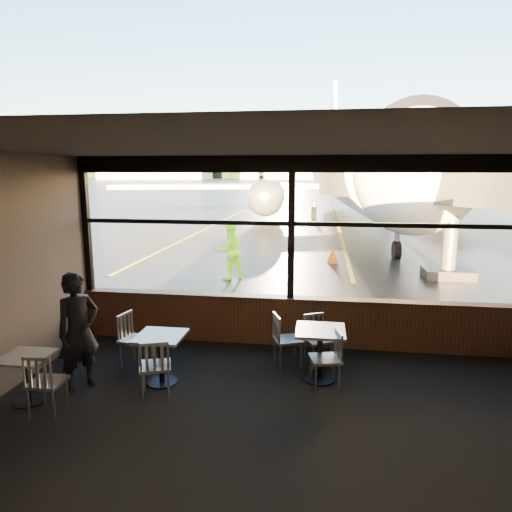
% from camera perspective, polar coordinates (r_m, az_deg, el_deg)
% --- Properties ---
extents(ground_plane, '(520.00, 520.00, 0.00)m').
position_cam_1_polar(ground_plane, '(128.22, 8.16, 8.98)').
color(ground_plane, black).
rests_on(ground_plane, ground).
extents(carpet_floor, '(8.00, 6.00, 0.01)m').
position_cam_1_polar(carpet_floor, '(6.12, 2.06, -21.17)').
color(carpet_floor, black).
rests_on(carpet_floor, ground).
extents(ceiling, '(8.00, 6.00, 0.04)m').
position_cam_1_polar(ceiling, '(5.21, 2.32, 13.57)').
color(ceiling, '#38332D').
rests_on(ceiling, ground).
extents(wall_back, '(8.00, 0.04, 3.50)m').
position_cam_1_polar(wall_back, '(2.68, -5.31, -22.80)').
color(wall_back, '#524841').
rests_on(wall_back, ground).
extents(window_sill, '(8.00, 0.28, 0.90)m').
position_cam_1_polar(window_sill, '(8.65, 4.28, -8.20)').
color(window_sill, '#512C18').
rests_on(window_sill, ground).
extents(window_header, '(8.00, 0.18, 0.30)m').
position_cam_1_polar(window_header, '(8.19, 4.56, 11.38)').
color(window_header, black).
rests_on(window_header, ground).
extents(mullion_left, '(0.12, 0.12, 2.60)m').
position_cam_1_polar(mullion_left, '(9.39, -20.43, 3.61)').
color(mullion_left, black).
rests_on(mullion_left, ground).
extents(mullion_centre, '(0.12, 0.12, 2.60)m').
position_cam_1_polar(mullion_centre, '(8.26, 4.44, 3.38)').
color(mullion_centre, black).
rests_on(mullion_centre, ground).
extents(window_transom, '(8.00, 0.10, 0.08)m').
position_cam_1_polar(window_transom, '(8.24, 4.45, 4.07)').
color(window_transom, black).
rests_on(window_transom, ground).
extents(airliner, '(34.44, 40.40, 11.72)m').
position_cam_1_polar(airliner, '(30.39, 12.38, 15.27)').
color(airliner, white).
rests_on(airliner, ground_plane).
extents(jet_bridge, '(8.57, 10.47, 4.57)m').
position_cam_1_polar(jet_bridge, '(14.04, 20.96, 6.01)').
color(jet_bridge, '#2A2A2C').
rests_on(jet_bridge, ground_plane).
extents(cafe_table_near, '(0.75, 0.75, 0.83)m').
position_cam_1_polar(cafe_table_near, '(7.32, 7.97, -12.13)').
color(cafe_table_near, gray).
rests_on(cafe_table_near, carpet_floor).
extents(cafe_table_mid, '(0.71, 0.71, 0.78)m').
position_cam_1_polar(cafe_table_mid, '(7.31, -11.75, -12.51)').
color(cafe_table_mid, gray).
rests_on(cafe_table_mid, carpet_floor).
extents(cafe_table_left, '(0.64, 0.64, 0.71)m').
position_cam_1_polar(cafe_table_left, '(7.36, -26.64, -13.60)').
color(cafe_table_left, '#9D9990').
rests_on(cafe_table_left, carpet_floor).
extents(chair_near_e, '(0.60, 0.60, 0.90)m').
position_cam_1_polar(chair_near_e, '(7.06, 8.64, -12.69)').
color(chair_near_e, '#B4B0A2').
rests_on(chair_near_e, carpet_floor).
extents(chair_near_w, '(0.65, 0.65, 0.92)m').
position_cam_1_polar(chair_near_w, '(7.73, 4.01, -10.45)').
color(chair_near_w, '#B4AFA3').
rests_on(chair_near_w, carpet_floor).
extents(chair_near_n, '(0.63, 0.63, 0.86)m').
position_cam_1_polar(chair_near_n, '(7.85, 7.77, -10.42)').
color(chair_near_n, '#B7B2A6').
rests_on(chair_near_n, carpet_floor).
extents(chair_mid_s, '(0.63, 0.63, 0.91)m').
position_cam_1_polar(chair_mid_s, '(6.90, -12.47, -13.37)').
color(chair_mid_s, '#AFAB9E').
rests_on(chair_mid_s, carpet_floor).
extents(chair_mid_w, '(0.60, 0.60, 0.92)m').
position_cam_1_polar(chair_mid_w, '(7.97, -14.77, -10.14)').
color(chair_mid_w, beige).
rests_on(chair_mid_w, carpet_floor).
extents(chair_left_s, '(0.51, 0.51, 0.90)m').
position_cam_1_polar(chair_left_s, '(6.89, -24.64, -14.21)').
color(chair_left_s, '#B8B3A6').
rests_on(chair_left_s, carpet_floor).
extents(passenger, '(0.72, 0.77, 1.78)m').
position_cam_1_polar(passenger, '(7.33, -21.31, -8.78)').
color(passenger, black).
rests_on(passenger, carpet_floor).
extents(ground_crew, '(1.05, 1.02, 1.71)m').
position_cam_1_polar(ground_crew, '(13.80, -3.33, 0.63)').
color(ground_crew, '#BFF219').
rests_on(ground_crew, ground_plane).
extents(cone_nose, '(0.40, 0.40, 0.55)m').
position_cam_1_polar(cone_nose, '(16.52, 9.57, 0.10)').
color(cone_nose, '#FF5D08').
rests_on(cone_nose, ground_plane).
extents(hangar_left, '(45.00, 18.00, 11.00)m').
position_cam_1_polar(hangar_left, '(200.98, -12.47, 10.93)').
color(hangar_left, silver).
rests_on(hangar_left, ground_plane).
extents(hangar_mid, '(38.00, 15.00, 10.00)m').
position_cam_1_polar(hangar_mid, '(193.18, 8.30, 10.94)').
color(hangar_mid, silver).
rests_on(hangar_mid, ground_plane).
extents(hangar_right, '(50.00, 20.00, 12.00)m').
position_cam_1_polar(hangar_right, '(195.46, 26.47, 10.26)').
color(hangar_right, silver).
rests_on(hangar_right, ground_plane).
extents(fuel_tank_a, '(8.00, 8.00, 6.00)m').
position_cam_1_polar(fuel_tank_a, '(192.61, -0.83, 10.45)').
color(fuel_tank_a, silver).
rests_on(fuel_tank_a, ground_plane).
extents(fuel_tank_b, '(8.00, 8.00, 6.00)m').
position_cam_1_polar(fuel_tank_b, '(191.28, 2.18, 10.45)').
color(fuel_tank_b, silver).
rests_on(fuel_tank_b, ground_plane).
extents(fuel_tank_c, '(8.00, 8.00, 6.00)m').
position_cam_1_polar(fuel_tank_c, '(190.47, 5.22, 10.41)').
color(fuel_tank_c, silver).
rests_on(fuel_tank_c, ground_plane).
extents(treeline, '(360.00, 3.00, 12.00)m').
position_cam_1_polar(treeline, '(218.19, 8.32, 11.14)').
color(treeline, black).
rests_on(treeline, ground_plane).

